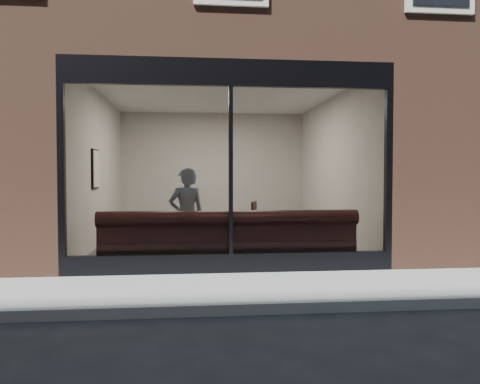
{
  "coord_description": "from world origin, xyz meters",
  "views": [
    {
      "loc": [
        -0.57,
        -4.92,
        1.47
      ],
      "look_at": [
        0.18,
        2.4,
        1.21
      ],
      "focal_mm": 35.0,
      "sensor_mm": 36.0,
      "label": 1
    }
  ],
  "objects": [
    {
      "name": "ground",
      "position": [
        0.0,
        0.0,
        0.0
      ],
      "size": [
        120.0,
        120.0,
        0.0
      ],
      "primitive_type": "plane",
      "color": "black",
      "rests_on": "ground"
    },
    {
      "name": "sidewalk_near",
      "position": [
        0.0,
        1.0,
        0.01
      ],
      "size": [
        40.0,
        2.0,
        0.01
      ],
      "primitive_type": "cube",
      "color": "gray",
      "rests_on": "ground"
    },
    {
      "name": "kerb_near",
      "position": [
        0.0,
        -0.05,
        0.06
      ],
      "size": [
        40.0,
        0.1,
        0.12
      ],
      "primitive_type": "cube",
      "color": "gray",
      "rests_on": "ground"
    },
    {
      "name": "host_building_pier_left",
      "position": [
        -3.75,
        8.0,
        1.6
      ],
      "size": [
        2.5,
        12.0,
        3.2
      ],
      "primitive_type": "cube",
      "color": "brown",
      "rests_on": "ground"
    },
    {
      "name": "host_building_pier_right",
      "position": [
        3.75,
        8.0,
        1.6
      ],
      "size": [
        2.5,
        12.0,
        3.2
      ],
      "primitive_type": "cube",
      "color": "brown",
      "rests_on": "ground"
    },
    {
      "name": "host_building_backfill",
      "position": [
        0.0,
        11.0,
        1.6
      ],
      "size": [
        5.0,
        6.0,
        3.2
      ],
      "primitive_type": "cube",
      "color": "brown",
      "rests_on": "ground"
    },
    {
      "name": "cafe_floor",
      "position": [
        0.0,
        5.0,
        0.02
      ],
      "size": [
        6.0,
        6.0,
        0.0
      ],
      "primitive_type": "plane",
      "color": "#2D2D30",
      "rests_on": "ground"
    },
    {
      "name": "cafe_ceiling",
      "position": [
        0.0,
        5.0,
        3.19
      ],
      "size": [
        6.0,
        6.0,
        0.0
      ],
      "primitive_type": "plane",
      "rotation": [
        3.14,
        0.0,
        0.0
      ],
      "color": "white",
      "rests_on": "host_building_upper"
    },
    {
      "name": "cafe_wall_back",
      "position": [
        0.0,
        7.99,
        1.6
      ],
      "size": [
        5.0,
        0.0,
        5.0
      ],
      "primitive_type": "plane",
      "rotation": [
        1.57,
        0.0,
        0.0
      ],
      "color": "beige",
      "rests_on": "ground"
    },
    {
      "name": "cafe_wall_left",
      "position": [
        -2.49,
        5.0,
        1.6
      ],
      "size": [
        0.0,
        6.0,
        6.0
      ],
      "primitive_type": "plane",
      "rotation": [
        1.57,
        0.0,
        1.57
      ],
      "color": "beige",
      "rests_on": "ground"
    },
    {
      "name": "cafe_wall_right",
      "position": [
        2.49,
        5.0,
        1.6
      ],
      "size": [
        0.0,
        6.0,
        6.0
      ],
      "primitive_type": "plane",
      "rotation": [
        1.57,
        0.0,
        -1.57
      ],
      "color": "beige",
      "rests_on": "ground"
    },
    {
      "name": "storefront_kick",
      "position": [
        0.0,
        2.05,
        0.15
      ],
      "size": [
        5.0,
        0.1,
        0.3
      ],
      "primitive_type": "cube",
      "color": "black",
      "rests_on": "ground"
    },
    {
      "name": "storefront_header",
      "position": [
        0.0,
        2.05,
        3.0
      ],
      "size": [
        5.0,
        0.1,
        0.4
      ],
      "primitive_type": "cube",
      "color": "black",
      "rests_on": "host_building_upper"
    },
    {
      "name": "storefront_mullion",
      "position": [
        0.0,
        2.05,
        1.55
      ],
      "size": [
        0.06,
        0.1,
        2.5
      ],
      "primitive_type": "cube",
      "color": "black",
      "rests_on": "storefront_kick"
    },
    {
      "name": "storefront_glass",
      "position": [
        0.0,
        2.02,
        1.55
      ],
      "size": [
        4.8,
        0.0,
        4.8
      ],
      "primitive_type": "plane",
      "rotation": [
        1.57,
        0.0,
        0.0
      ],
      "color": "white",
      "rests_on": "storefront_kick"
    },
    {
      "name": "banquette",
      "position": [
        0.0,
        2.45,
        0.23
      ],
      "size": [
        4.0,
        0.55,
        0.45
      ],
      "primitive_type": "cube",
      "color": "#3B1615",
      "rests_on": "cafe_floor"
    },
    {
      "name": "person",
      "position": [
        -0.67,
        2.71,
        0.8
      ],
      "size": [
        0.65,
        0.49,
        1.6
      ],
      "primitive_type": "imported",
      "rotation": [
        0.0,
        0.0,
        3.33
      ],
      "color": "#92AFC3",
      "rests_on": "cafe_floor"
    },
    {
      "name": "cafe_table_left",
      "position": [
        -1.39,
        3.14,
        0.74
      ],
      "size": [
        0.61,
        0.61,
        0.04
      ],
      "primitive_type": "cube",
      "rotation": [
        0.0,
        0.0,
        -0.07
      ],
      "color": "black",
      "rests_on": "cafe_floor"
    },
    {
      "name": "cafe_table_right",
      "position": [
        0.74,
        3.0,
        0.74
      ],
      "size": [
        0.72,
        0.72,
        0.04
      ],
      "primitive_type": "cube",
      "rotation": [
        0.0,
        0.0,
        0.13
      ],
      "color": "black",
      "rests_on": "cafe_floor"
    },
    {
      "name": "cafe_chair_left",
      "position": [
        -0.89,
        4.4,
        0.24
      ],
      "size": [
        0.58,
        0.58,
        0.04
      ],
      "primitive_type": "cube",
      "rotation": [
        0.0,
        0.0,
        2.85
      ],
      "color": "black",
      "rests_on": "cafe_floor"
    },
    {
      "name": "cafe_chair_right",
      "position": [
        0.49,
        4.49,
        0.24
      ],
      "size": [
        0.54,
        0.54,
        0.04
      ],
      "primitive_type": "cube",
      "rotation": [
        0.0,
        0.0,
        2.83
      ],
      "color": "black",
      "rests_on": "cafe_floor"
    },
    {
      "name": "wall_poster",
      "position": [
        -2.45,
        4.5,
        1.6
      ],
      "size": [
        0.02,
        0.53,
        0.71
      ],
      "primitive_type": "cube",
      "color": "white",
      "rests_on": "cafe_wall_left"
    }
  ]
}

